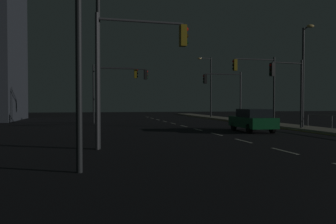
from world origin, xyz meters
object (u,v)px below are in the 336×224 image
Objects in this scene: traffic_light_mid_right at (113,82)px; street_lamp_corner at (304,67)px; street_lamp_far_end at (91,27)px; car at (252,120)px; traffic_light_far_left at (288,80)px; street_lamp_median at (209,81)px; traffic_light_far_right at (257,77)px; traffic_light_near_left at (137,55)px; traffic_light_overhead_east at (119,82)px; street_lamp_mid_block at (97,49)px; traffic_light_near_right at (224,86)px.

traffic_light_mid_right is 0.76× the size of street_lamp_corner.
street_lamp_far_end reaches higher than traffic_light_mid_right.
car is at bearing -164.11° from street_lamp_corner.
traffic_light_far_left is 0.64× the size of street_lamp_median.
traffic_light_far_right is at bearing 92.10° from traffic_light_far_left.
traffic_light_far_left is 14.39m from traffic_light_near_left.
traffic_light_overhead_east is 19.55m from street_lamp_mid_block.
car is 4.30m from traffic_light_far_left.
street_lamp_far_end is at bearing -118.93° from traffic_light_near_right.
car is 12.61m from traffic_light_near_right.
traffic_light_near_right is at bearing 77.79° from car.
street_lamp_mid_block is 32.79m from street_lamp_median.
traffic_light_near_right is at bearing 61.07° from street_lamp_far_end.
traffic_light_near_right is at bearing 93.42° from traffic_light_far_right.
car is 6.33m from street_lamp_corner.
traffic_light_near_right reaches higher than traffic_light_far_left.
traffic_light_near_right is 0.65× the size of street_lamp_median.
street_lamp_mid_block is 0.89× the size of street_lamp_median.
street_lamp_far_end is (-0.24, -4.99, -0.15)m from street_lamp_mid_block.
street_lamp_mid_block is at bearing -124.35° from traffic_light_near_right.
street_lamp_corner reaches higher than car.
street_lamp_far_end is at bearing -96.31° from traffic_light_overhead_east.
street_lamp_corner reaches higher than traffic_light_near_right.
street_lamp_median reaches higher than traffic_light_far_right.
traffic_light_far_right is 0.77× the size of street_lamp_corner.
car is 14.92m from traffic_light_overhead_east.
traffic_light_near_right reaches higher than car.
traffic_light_near_right is (11.30, -0.69, -0.29)m from traffic_light_mid_right.
traffic_light_far_right is at bearing -94.79° from street_lamp_median.
traffic_light_far_right is 1.04× the size of traffic_light_overhead_east.
street_lamp_mid_block reaches higher than traffic_light_overhead_east.
traffic_light_far_right is at bearing -31.12° from traffic_light_overhead_east.
street_lamp_corner is (13.55, -11.30, 0.64)m from traffic_light_mid_right.
street_lamp_mid_block is (-1.72, -0.22, 0.17)m from traffic_light_near_left.
car is 16.68m from street_lamp_far_end.
traffic_light_far_left is at bearing -44.90° from traffic_light_mid_right.
traffic_light_overhead_east is 24.53m from street_lamp_far_end.
traffic_light_far_left is 2.05m from street_lamp_corner.
street_lamp_far_end reaches higher than car.
traffic_light_far_right is (2.99, 5.40, 3.39)m from car.
street_lamp_corner is (2.25, -10.61, 0.93)m from traffic_light_near_right.
traffic_light_overhead_east is 19.18m from traffic_light_near_left.
traffic_light_mid_right is 16.75m from traffic_light_far_left.
traffic_light_overhead_east reaches higher than traffic_light_far_left.
street_lamp_mid_block reaches higher than traffic_light_near_left.
traffic_light_far_right is 16.57m from street_lamp_median.
street_lamp_corner is (4.84, 1.38, 3.84)m from car.
street_lamp_corner reaches higher than traffic_light_far_left.
traffic_light_near_left is at bearing -114.55° from street_lamp_median.
street_lamp_corner is at bearing -65.26° from traffic_light_far_right.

